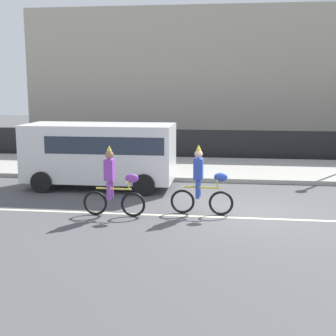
% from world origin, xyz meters
% --- Properties ---
extents(ground_plane, '(80.00, 80.00, 0.00)m').
position_xyz_m(ground_plane, '(0.00, 0.00, 0.00)').
color(ground_plane, '#4C4C4F').
extents(road_centre_line, '(36.00, 0.14, 0.01)m').
position_xyz_m(road_centre_line, '(0.00, -0.50, 0.00)').
color(road_centre_line, beige).
rests_on(road_centre_line, ground).
extents(sidewalk_curb, '(60.00, 5.00, 0.15)m').
position_xyz_m(sidewalk_curb, '(0.00, 6.50, 0.07)').
color(sidewalk_curb, '#9E9B93').
rests_on(sidewalk_curb, ground).
extents(fence_line, '(40.00, 0.08, 1.40)m').
position_xyz_m(fence_line, '(0.00, 9.40, 0.70)').
color(fence_line, black).
rests_on(fence_line, ground).
extents(building_backdrop, '(28.00, 8.00, 7.83)m').
position_xyz_m(building_backdrop, '(1.80, 18.00, 3.92)').
color(building_backdrop, '#B2A899').
rests_on(building_backdrop, ground).
extents(parade_cyclist_purple, '(1.72, 0.50, 1.92)m').
position_xyz_m(parade_cyclist_purple, '(-3.40, -0.72, 0.84)').
color(parade_cyclist_purple, black).
rests_on(parade_cyclist_purple, ground).
extents(parade_cyclist_cobalt, '(1.72, 0.50, 1.92)m').
position_xyz_m(parade_cyclist_cobalt, '(-1.07, -0.27, 0.84)').
color(parade_cyclist_cobalt, black).
rests_on(parade_cyclist_cobalt, ground).
extents(parked_van_white, '(5.00, 2.22, 2.18)m').
position_xyz_m(parked_van_white, '(-4.66, 2.70, 1.28)').
color(parked_van_white, white).
rests_on(parked_van_white, ground).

